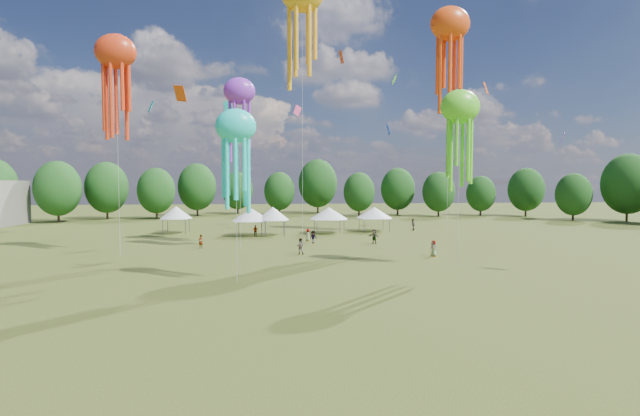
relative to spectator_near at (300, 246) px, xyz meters
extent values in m
plane|color=#384416|center=(3.73, -34.04, -0.86)|extent=(300.00, 300.00, 0.00)
imported|color=gray|center=(0.00, 0.00, 0.00)|extent=(0.93, 0.78, 1.71)
imported|color=gray|center=(1.75, 11.23, -0.07)|extent=(0.67, 0.87, 1.58)
imported|color=gray|center=(19.44, 22.48, 0.08)|extent=(0.75, 0.94, 1.86)
imported|color=gray|center=(2.20, 8.58, -0.06)|extent=(1.18, 0.98, 1.59)
imported|color=gray|center=(-5.27, 16.78, -0.04)|extent=(1.03, 0.72, 1.62)
imported|color=gray|center=(9.75, 7.57, 0.03)|extent=(1.52, 1.55, 1.77)
imported|color=gray|center=(-11.21, 5.67, -0.05)|extent=(0.67, 0.70, 1.62)
imported|color=gray|center=(13.66, -2.76, -0.03)|extent=(0.87, 0.97, 1.66)
cylinder|color=#47474C|center=(-18.84, 20.71, 0.22)|extent=(0.08, 0.08, 2.16)
cylinder|color=#47474C|center=(-18.84, 23.94, 0.22)|extent=(0.08, 0.08, 2.16)
cylinder|color=#47474C|center=(-15.61, 20.71, 0.22)|extent=(0.08, 0.08, 2.16)
cylinder|color=#47474C|center=(-15.61, 23.94, 0.22)|extent=(0.08, 0.08, 2.16)
cube|color=white|center=(-17.23, 22.32, 1.35)|extent=(3.63, 3.63, 0.10)
cone|color=white|center=(-17.23, 22.32, 2.33)|extent=(4.71, 4.71, 1.85)
cylinder|color=#47474C|center=(-7.83, 16.02, 0.18)|extent=(0.08, 0.08, 2.06)
cylinder|color=#47474C|center=(-7.83, 19.98, 0.18)|extent=(0.08, 0.08, 2.06)
cylinder|color=#47474C|center=(-3.87, 16.02, 0.18)|extent=(0.08, 0.08, 2.06)
cylinder|color=#47474C|center=(-3.87, 19.98, 0.18)|extent=(0.08, 0.08, 2.06)
cube|color=white|center=(-5.85, 18.00, 1.26)|extent=(4.36, 4.36, 0.10)
cone|color=white|center=(-5.85, 18.00, 2.19)|extent=(5.66, 5.66, 1.77)
cylinder|color=#47474C|center=(-4.38, 16.14, 0.24)|extent=(0.08, 0.08, 2.18)
cylinder|color=#47474C|center=(-4.38, 19.33, 0.24)|extent=(0.08, 0.08, 2.18)
cylinder|color=#47474C|center=(-1.19, 16.14, 0.24)|extent=(0.08, 0.08, 2.18)
cylinder|color=#47474C|center=(-1.19, 19.33, 0.24)|extent=(0.08, 0.08, 2.18)
cube|color=white|center=(-2.79, 17.73, 1.38)|extent=(3.59, 3.59, 0.10)
cone|color=white|center=(-2.79, 17.73, 2.36)|extent=(4.67, 4.67, 1.87)
cylinder|color=#47474C|center=(3.60, 17.89, 0.18)|extent=(0.08, 0.08, 2.07)
cylinder|color=#47474C|center=(3.60, 21.90, 0.18)|extent=(0.08, 0.08, 2.07)
cylinder|color=#47474C|center=(7.60, 17.89, 0.18)|extent=(0.08, 0.08, 2.07)
cylinder|color=#47474C|center=(7.60, 21.90, 0.18)|extent=(0.08, 0.08, 2.07)
cube|color=white|center=(5.60, 19.89, 1.27)|extent=(4.41, 4.41, 0.10)
cone|color=white|center=(5.60, 19.89, 2.21)|extent=(5.73, 5.73, 1.78)
cylinder|color=#47474C|center=(11.04, 20.07, 0.14)|extent=(0.08, 0.08, 1.99)
cylinder|color=#47474C|center=(11.04, 24.01, 0.14)|extent=(0.08, 0.08, 1.99)
cylinder|color=#47474C|center=(14.98, 20.07, 0.14)|extent=(0.08, 0.08, 1.99)
cylinder|color=#47474C|center=(14.98, 24.01, 0.14)|extent=(0.08, 0.08, 1.99)
cube|color=white|center=(13.01, 22.04, 1.19)|extent=(4.34, 4.34, 0.10)
cone|color=white|center=(13.01, 22.04, 2.09)|extent=(5.64, 5.64, 1.71)
ellipsoid|color=purple|center=(-6.48, 3.75, 16.91)|extent=(3.50, 2.45, 2.98)
cylinder|color=beige|center=(-6.48, 3.75, 8.03)|extent=(0.03, 0.03, 17.77)
cylinder|color=beige|center=(0.51, 3.53, 13.41)|extent=(0.03, 0.03, 28.53)
ellipsoid|color=#62EC26|center=(13.56, -9.19, 13.47)|extent=(3.53, 2.47, 3.00)
cylinder|color=beige|center=(13.56, -9.19, 6.31)|extent=(0.03, 0.03, 14.33)
ellipsoid|color=red|center=(-18.97, 1.78, 20.32)|extent=(4.20, 2.94, 3.57)
cylinder|color=beige|center=(-18.97, 1.78, 9.73)|extent=(0.03, 0.03, 21.18)
ellipsoid|color=#1BECDF|center=(-5.70, -13.24, 11.04)|extent=(3.06, 2.14, 2.60)
cylinder|color=beige|center=(-5.70, -13.24, 5.09)|extent=(0.03, 0.03, 11.89)
ellipsoid|color=#F5480F|center=(22.23, 15.29, 29.14)|extent=(5.68, 3.98, 4.83)
cylinder|color=beige|center=(22.23, 15.29, 14.14)|extent=(0.03, 0.03, 30.00)
cube|color=#F5480F|center=(7.97, 23.45, 26.30)|extent=(0.80, 1.87, 2.13)
cube|color=#FFAC1A|center=(24.79, 21.39, 24.81)|extent=(0.81, 0.35, 0.97)
cube|color=blue|center=(11.26, 6.89, 13.28)|extent=(0.43, 1.31, 1.50)
cube|color=#1BECDF|center=(-10.53, 35.44, 20.28)|extent=(1.77, 0.54, 2.19)
cube|color=#F5480F|center=(29.97, 20.00, 21.27)|extent=(1.44, 1.58, 1.88)
cube|color=#62EC26|center=(17.85, 28.48, 24.14)|extent=(1.05, 1.30, 1.66)
cube|color=#1BECDF|center=(-22.65, 30.80, 19.35)|extent=(1.44, 1.64, 1.98)
cube|color=#F04685|center=(0.32, 9.86, 15.84)|extent=(1.13, 0.74, 1.47)
cube|color=purple|center=(30.23, 1.28, 11.84)|extent=(0.90, 1.28, 1.44)
cube|color=#F5480F|center=(-10.14, -11.07, 13.78)|extent=(1.02, 1.11, 1.28)
cube|color=#FFAC1A|center=(-8.91, 19.15, 14.00)|extent=(0.98, 1.87, 1.98)
cylinder|color=#38281C|center=(-43.44, 44.15, 0.82)|extent=(0.44, 0.44, 3.36)
ellipsoid|color=#1A4416|center=(-43.44, 44.15, 5.66)|extent=(8.40, 8.40, 10.51)
cylinder|color=#38281C|center=(-36.95, 51.46, 0.85)|extent=(0.44, 0.44, 3.41)
ellipsoid|color=#1A4416|center=(-36.95, 51.46, 5.75)|extent=(8.53, 8.53, 10.66)
cylinder|color=#38281C|center=(-26.87, 50.99, 0.68)|extent=(0.44, 0.44, 3.07)
ellipsoid|color=#1A4416|center=(-26.87, 50.99, 5.08)|extent=(7.66, 7.66, 9.58)
cylinder|color=#38281C|center=(-19.78, 59.30, 0.86)|extent=(0.44, 0.44, 3.43)
ellipsoid|color=#1A4416|center=(-19.78, 59.30, 5.80)|extent=(8.58, 8.58, 10.73)
cylinder|color=#38281C|center=(-11.03, 64.92, 0.62)|extent=(0.44, 0.44, 2.95)
ellipsoid|color=#1A4416|center=(-11.03, 64.92, 4.85)|extent=(7.37, 7.37, 9.21)
cylinder|color=#38281C|center=(-0.97, 61.02, 0.59)|extent=(0.44, 0.44, 2.89)
ellipsoid|color=#1A4416|center=(-0.97, 61.02, 4.75)|extent=(7.23, 7.23, 9.04)
cylinder|color=#38281C|center=(8.64, 65.45, 1.06)|extent=(0.44, 0.44, 3.84)
ellipsoid|color=#1A4416|center=(8.64, 65.45, 6.58)|extent=(9.60, 9.60, 11.99)
cylinder|color=#38281C|center=(16.92, 54.40, 0.57)|extent=(0.44, 0.44, 2.84)
ellipsoid|color=#1A4416|center=(16.92, 54.40, 4.65)|extent=(7.11, 7.11, 8.89)
cylinder|color=#38281C|center=(26.66, 57.00, 0.73)|extent=(0.44, 0.44, 3.16)
ellipsoid|color=#1A4416|center=(26.66, 57.00, 5.27)|extent=(7.91, 7.91, 9.88)
cylinder|color=#38281C|center=(34.42, 51.25, 0.59)|extent=(0.44, 0.44, 2.88)
ellipsoid|color=#1A4416|center=(34.42, 51.25, 4.73)|extent=(7.21, 7.21, 9.01)
cylinder|color=#38281C|center=(45.25, 53.21, 0.46)|extent=(0.44, 0.44, 2.63)
ellipsoid|color=#1A4416|center=(45.25, 53.21, 4.24)|extent=(6.57, 6.57, 8.22)
cylinder|color=#38281C|center=(54.25, 49.69, 0.71)|extent=(0.44, 0.44, 3.13)
ellipsoid|color=#1A4416|center=(54.25, 49.69, 5.20)|extent=(7.81, 7.81, 9.77)
cylinder|color=#38281C|center=(57.37, 37.78, 0.50)|extent=(0.44, 0.44, 2.72)
ellipsoid|color=#1A4416|center=(57.37, 37.78, 4.41)|extent=(6.80, 6.80, 8.50)
cylinder|color=#38281C|center=(66.69, 34.88, 1.05)|extent=(0.44, 0.44, 3.81)
ellipsoid|color=#1A4416|center=(66.69, 34.88, 6.52)|extent=(9.52, 9.52, 11.90)
camera|label=1|loc=(-3.14, -48.68, 6.80)|focal=25.91mm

